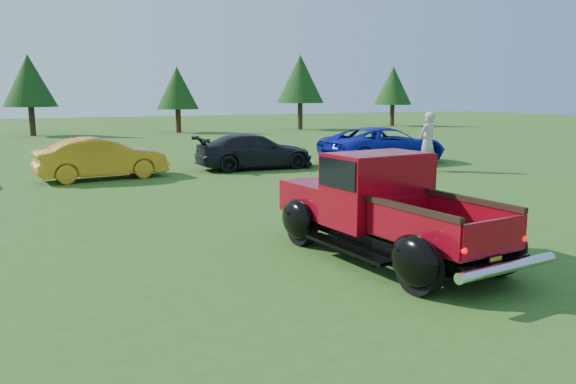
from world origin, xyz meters
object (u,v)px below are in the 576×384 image
object	(u,v)px
tree_far_east	(393,86)
show_car_yellow	(101,158)
tree_mid_right	(177,88)
show_car_blue	(384,145)
tree_mid_left	(29,81)
show_car_grey	(255,151)
spectator	(427,142)
pickup_truck	(376,206)
tree_east	(300,79)

from	to	relation	value
tree_far_east	show_car_yellow	xyz separation A→B (m)	(-25.64, -20.33, -2.61)
tree_mid_right	show_car_blue	world-z (taller)	tree_mid_right
tree_mid_left	show_car_yellow	xyz separation A→B (m)	(1.36, -20.83, -2.75)
tree_mid_left	show_car_grey	distance (m)	21.79
tree_far_east	show_car_blue	xyz separation A→B (m)	(-15.58, -20.84, -2.56)
tree_mid_right	show_car_grey	world-z (taller)	tree_mid_right
tree_mid_left	spectator	bearing A→B (deg)	-64.18
tree_far_east	spectator	xyz separation A→B (m)	(-15.52, -23.23, -2.25)
tree_mid_left	tree_far_east	size ratio (longest dim) A/B	1.04
pickup_truck	show_car_blue	world-z (taller)	pickup_truck
tree_east	tree_mid_right	bearing A→B (deg)	176.82
tree_mid_left	pickup_truck	size ratio (longest dim) A/B	1.09
show_car_yellow	tree_far_east	bearing A→B (deg)	-58.40
spectator	tree_mid_left	bearing A→B (deg)	-78.79
tree_mid_right	show_car_grey	bearing A→B (deg)	-97.26
tree_mid_right	tree_east	xyz separation A→B (m)	(9.00, -0.50, 0.68)
pickup_truck	show_car_blue	size ratio (longest dim) A/B	0.93
tree_mid_right	show_car_grey	size ratio (longest dim) A/B	1.07
show_car_yellow	show_car_grey	size ratio (longest dim) A/B	0.93
tree_mid_left	tree_mid_right	xyz separation A→B (m)	(9.00, -1.00, -0.41)
tree_mid_right	show_car_grey	xyz separation A→B (m)	(-2.50, -19.61, -2.37)
tree_east	show_car_blue	xyz separation A→B (m)	(-6.58, -19.84, -2.97)
tree_far_east	pickup_truck	size ratio (longest dim) A/B	1.05
tree_far_east	show_car_blue	bearing A→B (deg)	-126.78
tree_mid_right	pickup_truck	bearing A→B (deg)	-98.98
tree_east	show_car_grey	distance (m)	22.51
show_car_yellow	tree_east	bearing A→B (deg)	-47.54
show_car_yellow	show_car_blue	distance (m)	10.08
show_car_blue	spectator	xyz separation A→B (m)	(0.06, -2.39, 0.31)
show_car_yellow	show_car_grey	xyz separation A→B (m)	(5.14, 0.22, -0.03)
tree_far_east	show_car_grey	distance (m)	28.84
tree_east	show_car_yellow	bearing A→B (deg)	-130.72
show_car_grey	show_car_blue	distance (m)	4.97
tree_east	tree_far_east	size ratio (longest dim) A/B	1.12
show_car_blue	pickup_truck	bearing A→B (deg)	140.58
show_car_blue	tree_east	bearing A→B (deg)	-21.86
tree_far_east	show_car_blue	distance (m)	26.14
tree_mid_left	tree_east	world-z (taller)	tree_east
tree_mid_left	tree_far_east	distance (m)	27.00
tree_east	tree_far_east	bearing A→B (deg)	6.34
tree_east	tree_mid_left	bearing A→B (deg)	175.24
pickup_truck	spectator	distance (m)	10.50
tree_far_east	spectator	world-z (taller)	tree_far_east
spectator	pickup_truck	bearing A→B (deg)	31.55
tree_mid_left	tree_far_east	xyz separation A→B (m)	(27.00, -0.50, -0.14)
tree_far_east	show_car_grey	world-z (taller)	tree_far_east
show_car_grey	show_car_yellow	bearing A→B (deg)	94.92
show_car_yellow	tree_mid_left	bearing A→B (deg)	-3.08
tree_far_east	spectator	distance (m)	28.03
tree_mid_left	pickup_truck	bearing A→B (deg)	-82.34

